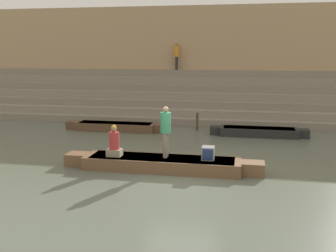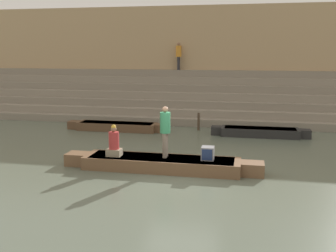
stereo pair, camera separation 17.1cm
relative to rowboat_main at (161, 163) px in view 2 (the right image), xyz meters
The scene contains 11 objects.
ground_plane 1.13m from the rowboat_main, 40.57° to the right, with size 120.00×120.00×0.00m, color #566051.
ghat_steps 10.82m from the rowboat_main, 85.55° to the left, with size 36.00×4.17×2.92m.
back_wall 13.26m from the rowboat_main, 86.27° to the left, with size 34.20×1.28×6.93m.
rowboat_main is the anchor object (origin of this frame).
person_standing 1.25m from the rowboat_main, 39.86° to the left, with size 0.36×0.36×1.80m.
person_rowing 1.81m from the rowboat_main, behind, with size 0.51×0.40×1.13m.
tv_set 1.68m from the rowboat_main, ahead, with size 0.43×0.45×0.45m.
moored_boat_shore 7.38m from the rowboat_main, 120.90° to the left, with size 5.38×1.01×0.42m.
moored_boat_distant 7.26m from the rowboat_main, 60.72° to the left, with size 4.75×1.01×0.42m.
mooring_post 7.28m from the rowboat_main, 86.74° to the left, with size 0.13×0.13×0.92m, color #473828.
person_on_steps 12.59m from the rowboat_main, 97.13° to the left, with size 0.35×0.35×1.73m.
Camera 2 is at (2.05, -12.29, 4.13)m, focal length 42.00 mm.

